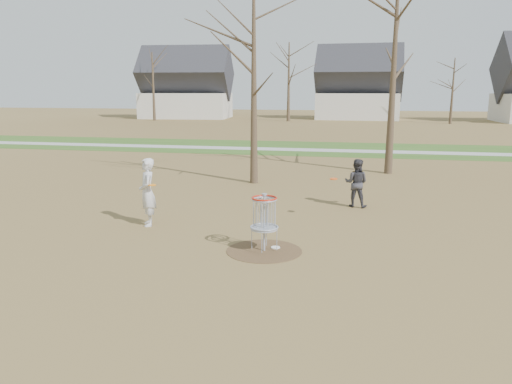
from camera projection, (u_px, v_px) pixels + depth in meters
ground at (264, 251)px, 11.79m from camera, size 160.00×160.00×0.00m
green_band at (324, 149)px, 31.95m from camera, size 160.00×8.00×0.01m
footpath at (323, 150)px, 30.98m from camera, size 160.00×1.50×0.01m
dirt_circle at (264, 251)px, 11.79m from camera, size 1.80×1.80×0.01m
player_standing at (147, 192)px, 13.83m from camera, size 0.71×0.82×1.89m
player_throwing at (356, 183)px, 16.08m from camera, size 0.86×0.72×1.57m
disc_grounded at (275, 247)px, 11.99m from camera, size 0.22×0.22×0.02m
discs_in_play at (250, 182)px, 13.98m from camera, size 5.02×2.07×0.04m
disc_golf_basket at (264, 213)px, 11.61m from camera, size 0.64×0.64×1.35m
bare_trees at (356, 71)px, 44.71m from camera, size 52.62×44.98×9.00m
houses_row at (378, 91)px, 60.68m from camera, size 56.51×10.01×7.26m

